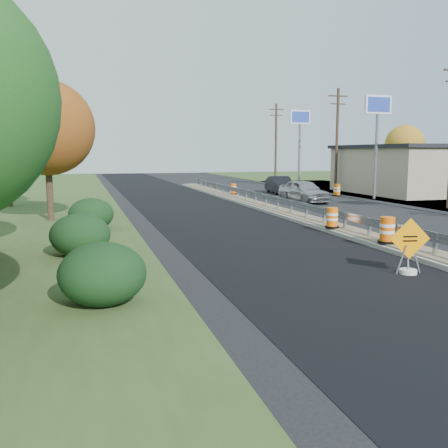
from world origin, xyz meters
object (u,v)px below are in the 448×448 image
object	(u,v)px
caution_sign	(409,260)
car_silver	(304,191)
car_dark_mid	(280,185)
barrel_median_far	(233,189)
barrel_shoulder_mid	(337,190)
barrel_median_mid	(332,218)
barrel_median_near	(387,231)

from	to	relation	value
caution_sign	car_silver	distance (m)	21.76
car_dark_mid	barrel_median_far	bearing A→B (deg)	-150.73
caution_sign	car_dark_mid	distance (m)	29.46
barrel_median_far	car_dark_mid	distance (m)	5.41
caution_sign	car_dark_mid	bearing A→B (deg)	86.53
barrel_median_far	barrel_shoulder_mid	bearing A→B (deg)	-9.34
barrel_median_mid	barrel_median_near	bearing A→B (deg)	-88.05
barrel_median_near	car_dark_mid	size ratio (longest dim) A/B	0.21
caution_sign	barrel_median_far	distance (m)	26.45
barrel_median_near	caution_sign	bearing A→B (deg)	-114.98
caution_sign	barrel_median_near	world-z (taller)	caution_sign
barrel_shoulder_mid	car_silver	world-z (taller)	car_silver
car_silver	car_dark_mid	bearing A→B (deg)	72.89
barrel_median_near	car_dark_mid	world-z (taller)	car_dark_mid
barrel_median_mid	barrel_shoulder_mid	bearing A→B (deg)	60.67
car_silver	car_dark_mid	size ratio (longest dim) A/B	1.03
barrel_shoulder_mid	car_dark_mid	size ratio (longest dim) A/B	0.22
caution_sign	car_dark_mid	xyz separation A→B (m)	(7.60, 28.46, 0.33)
caution_sign	barrel_shoulder_mid	distance (m)	27.33
barrel_median_far	barrel_shoulder_mid	size ratio (longest dim) A/B	0.86
barrel_shoulder_mid	car_silver	xyz separation A→B (m)	(-4.93, -4.08, 0.34)
barrel_shoulder_mid	car_silver	size ratio (longest dim) A/B	0.21
barrel_median_far	car_silver	distance (m)	6.62
caution_sign	car_silver	world-z (taller)	caution_sign
barrel_median_near	car_silver	xyz separation A→B (m)	(4.65, 17.23, 0.11)
barrel_median_mid	barrel_median_far	bearing A→B (deg)	86.64
barrel_shoulder_mid	caution_sign	bearing A→B (deg)	-114.32
car_silver	car_dark_mid	world-z (taller)	car_silver
caution_sign	car_silver	bearing A→B (deg)	84.60
car_silver	barrel_median_near	bearing A→B (deg)	-112.66
barrel_median_near	barrel_shoulder_mid	distance (m)	23.37
barrel_median_mid	barrel_median_far	world-z (taller)	barrel_median_mid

